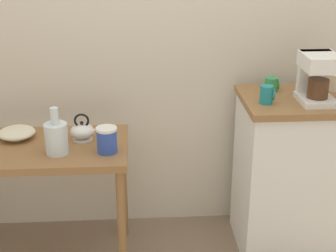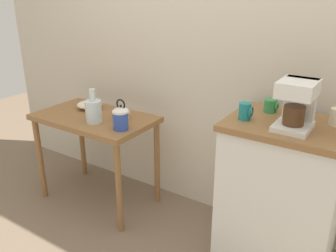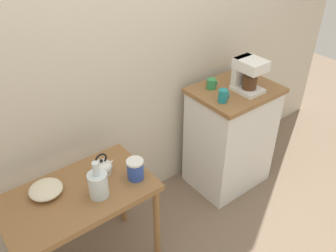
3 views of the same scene
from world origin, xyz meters
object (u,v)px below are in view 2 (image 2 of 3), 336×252
at_px(mug_tall_green, 271,106).
at_px(mug_dark_teal, 245,111).
at_px(glass_carafe_vase, 94,111).
at_px(coffee_maker, 297,102).
at_px(bowl_stoneware, 90,105).
at_px(teakettle, 121,112).
at_px(canister_enamel, 121,120).

xyz_separation_m(mug_tall_green, mug_dark_teal, (-0.08, -0.20, 0.01)).
bearing_deg(glass_carafe_vase, coffee_maker, 4.79).
height_order(glass_carafe_vase, mug_dark_teal, mug_dark_teal).
relative_size(mug_tall_green, mug_dark_teal, 0.84).
height_order(glass_carafe_vase, mug_tall_green, mug_tall_green).
distance_m(bowl_stoneware, teakettle, 0.36).
relative_size(teakettle, glass_carafe_vase, 0.64).
distance_m(teakettle, mug_dark_teal, 1.00).
xyz_separation_m(bowl_stoneware, glass_carafe_vase, (0.25, -0.20, 0.05)).
bearing_deg(bowl_stoneware, teakettle, -5.63).
relative_size(bowl_stoneware, canister_enamel, 1.47).
bearing_deg(teakettle, coffee_maker, -2.39).
height_order(bowl_stoneware, mug_tall_green, mug_tall_green).
distance_m(bowl_stoneware, glass_carafe_vase, 0.32).
bearing_deg(mug_tall_green, glass_carafe_vase, -165.75).
xyz_separation_m(coffee_maker, mug_tall_green, (-0.19, 0.18, -0.10)).
bearing_deg(mug_dark_teal, teakettle, 175.78).
xyz_separation_m(bowl_stoneware, mug_tall_green, (1.41, 0.10, 0.22)).
relative_size(teakettle, mug_tall_green, 1.94).
relative_size(bowl_stoneware, mug_tall_green, 2.45).
relative_size(glass_carafe_vase, mug_tall_green, 3.04).
bearing_deg(coffee_maker, canister_enamel, -173.91).
distance_m(glass_carafe_vase, mug_tall_green, 1.22).
bearing_deg(mug_tall_green, bowl_stoneware, -176.12).
bearing_deg(mug_dark_teal, bowl_stoneware, 175.40).
distance_m(bowl_stoneware, mug_tall_green, 1.43).
bearing_deg(mug_tall_green, canister_enamel, -161.81).
distance_m(coffee_maker, mug_dark_teal, 0.28).
xyz_separation_m(glass_carafe_vase, mug_tall_green, (1.17, 0.30, 0.16)).
xyz_separation_m(canister_enamel, coffee_maker, (1.10, 0.12, 0.29)).
xyz_separation_m(glass_carafe_vase, mug_dark_teal, (1.09, 0.09, 0.17)).
bearing_deg(canister_enamel, bowl_stoneware, 157.68).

